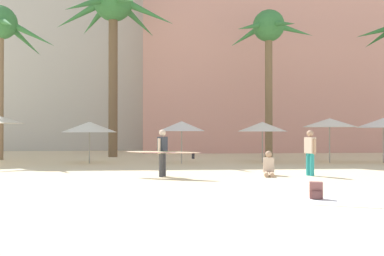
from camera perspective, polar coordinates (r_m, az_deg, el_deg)
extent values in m
plane|color=beige|center=(6.81, 8.44, -14.41)|extent=(120.00, 120.00, 0.00)
cube|color=#DB9989|center=(35.38, 13.19, 12.23)|extent=(23.68, 8.66, 18.83)
cube|color=#BCB7AD|center=(39.92, -18.99, 14.17)|extent=(18.14, 8.30, 23.44)
cone|color=#2D6B33|center=(29.04, 25.66, 11.74)|extent=(1.24, 2.22, 1.16)
cone|color=#2D6B33|center=(27.66, 25.13, 12.59)|extent=(2.30, 0.78, 0.96)
cylinder|color=brown|center=(25.58, -11.50, 7.05)|extent=(0.58, 0.58, 9.98)
sphere|color=#387A3D|center=(26.69, -11.48, 17.73)|extent=(2.53, 2.53, 2.53)
cone|color=#387A3D|center=(26.13, -6.45, 16.44)|extent=(3.48, 0.82, 1.97)
cone|color=#387A3D|center=(27.97, -7.98, 15.28)|extent=(2.65, 2.99, 1.99)
cone|color=#387A3D|center=(28.34, -13.99, 15.17)|extent=(2.63, 3.04, 1.91)
cone|color=#387A3D|center=(27.17, -16.11, 15.65)|extent=(3.45, 1.15, 2.09)
cone|color=#387A3D|center=(24.99, -15.21, 17.15)|extent=(2.51, 3.07, 2.05)
cone|color=#387A3D|center=(24.42, -9.85, 18.04)|extent=(1.94, 3.45, 1.69)
sphere|color=#387A3D|center=(25.72, -26.35, 13.71)|extent=(1.94, 1.94, 1.94)
cone|color=#387A3D|center=(25.32, -22.37, 12.53)|extent=(2.75, 0.94, 1.59)
cone|color=#387A3D|center=(26.55, -23.31, 11.67)|extent=(1.78, 2.44, 1.80)
cone|color=#387A3D|center=(23.88, -25.56, 13.77)|extent=(1.86, 2.60, 1.26)
cylinder|color=brown|center=(25.61, 11.18, 5.32)|extent=(0.47, 0.47, 8.45)
sphere|color=#387A3D|center=(26.37, 11.16, 14.49)|extent=(2.03, 2.03, 2.03)
cone|color=#387A3D|center=(26.51, 14.79, 13.63)|extent=(2.44, 0.81, 1.13)
cone|color=#387A3D|center=(27.73, 11.22, 12.53)|extent=(1.07, 2.32, 1.54)
cone|color=#387A3D|center=(26.72, 7.86, 13.11)|extent=(2.20, 1.62, 1.47)
cone|color=#387A3D|center=(25.11, 8.62, 14.47)|extent=(2.25, 1.70, 1.10)
cone|color=#387A3D|center=(24.96, 13.26, 14.66)|extent=(1.13, 2.43, 1.02)
cylinder|color=gray|center=(20.66, 10.27, -2.07)|extent=(0.06, 0.06, 2.13)
cone|color=white|center=(20.65, 10.27, 0.19)|extent=(2.60, 2.60, 0.50)
cylinder|color=gray|center=(19.77, -1.53, -2.11)|extent=(0.06, 0.06, 2.15)
cone|color=white|center=(19.76, -1.53, 0.28)|extent=(2.41, 2.41, 0.51)
cylinder|color=gray|center=(22.55, 26.25, -1.63)|extent=(0.06, 0.06, 2.34)
cone|color=white|center=(22.55, 26.24, 0.70)|extent=(2.70, 2.70, 0.51)
cylinder|color=gray|center=(21.45, 19.51, -1.74)|extent=(0.06, 0.06, 2.32)
cone|color=white|center=(21.45, 19.51, 0.75)|extent=(2.78, 2.78, 0.46)
cylinder|color=gray|center=(20.52, -14.79, -2.07)|extent=(0.06, 0.06, 2.13)
cone|color=white|center=(20.51, -14.79, 0.15)|extent=(2.78, 2.78, 0.54)
cube|color=white|center=(9.76, 22.31, -10.07)|extent=(2.13, 1.68, 0.01)
cube|color=brown|center=(9.93, 17.72, -8.73)|extent=(0.34, 0.27, 0.42)
cube|color=brown|center=(9.82, 17.77, -9.32)|extent=(0.22, 0.12, 0.18)
cylinder|color=#3D3D42|center=(14.03, -4.54, -5.42)|extent=(0.22, 0.22, 0.86)
cylinder|color=#3D3D42|center=(14.21, -4.15, -5.36)|extent=(0.22, 0.22, 0.86)
cube|color=#333842|center=(14.07, -4.35, -2.47)|extent=(0.38, 0.46, 0.58)
sphere|color=beige|center=(14.07, -4.34, -0.72)|extent=(0.33, 0.33, 0.24)
cylinder|color=beige|center=(13.86, -4.84, -2.65)|extent=(0.14, 0.14, 0.55)
cylinder|color=beige|center=(14.30, -3.87, -2.58)|extent=(0.14, 0.14, 0.55)
ellipsoid|color=beige|center=(13.79, -4.35, -3.55)|extent=(2.77, 1.37, 0.07)
ellipsoid|color=#A11C6C|center=(13.79, -4.35, -3.55)|extent=(2.79, 1.40, 0.04)
cube|color=black|center=(13.42, 0.18, -4.15)|extent=(0.10, 0.05, 0.18)
cylinder|color=tan|center=(14.51, 11.62, -6.64)|extent=(0.34, 0.81, 0.16)
cylinder|color=tan|center=(14.50, 10.83, -6.64)|extent=(0.34, 0.81, 0.16)
cube|color=beige|center=(14.87, 11.16, -5.32)|extent=(0.44, 0.31, 0.53)
sphere|color=tan|center=(14.84, 11.16, -3.76)|extent=(0.29, 0.29, 0.24)
cylinder|color=teal|center=(15.12, 16.67, -5.11)|extent=(0.21, 0.21, 0.83)
cylinder|color=teal|center=(14.97, 17.17, -5.16)|extent=(0.21, 0.21, 0.83)
cube|color=beige|center=(15.00, 16.91, -2.43)|extent=(0.34, 0.45, 0.59)
sphere|color=tan|center=(14.99, 16.91, -0.76)|extent=(0.31, 0.31, 0.24)
cylinder|color=tan|center=(15.19, 16.29, -2.54)|extent=(0.13, 0.13, 0.56)
cylinder|color=tan|center=(14.81, 17.55, -2.59)|extent=(0.13, 0.13, 0.56)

